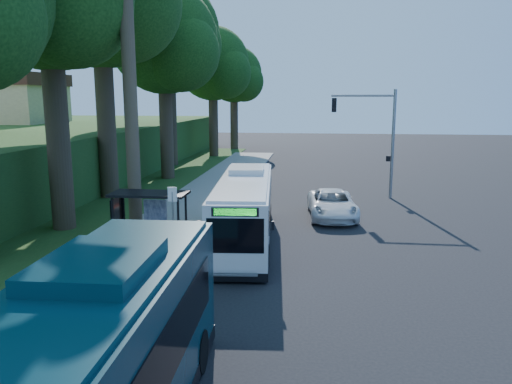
# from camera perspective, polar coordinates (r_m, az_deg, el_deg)

# --- Properties ---
(ground) EXTENTS (140.00, 140.00, 0.00)m
(ground) POSITION_cam_1_polar(r_m,az_deg,el_deg) (23.75, 6.85, -5.16)
(ground) COLOR black
(ground) RESTS_ON ground
(sidewalk) EXTENTS (4.50, 70.00, 0.12)m
(sidewalk) POSITION_cam_1_polar(r_m,az_deg,el_deg) (24.81, -10.31, -4.42)
(sidewalk) COLOR gray
(sidewalk) RESTS_ON ground
(red_curb) EXTENTS (0.25, 30.00, 0.13)m
(red_curb) POSITION_cam_1_polar(r_m,az_deg,el_deg) (20.51, -7.42, -7.56)
(red_curb) COLOR maroon
(red_curb) RESTS_ON ground
(grass_verge) EXTENTS (8.00, 70.00, 0.06)m
(grass_verge) POSITION_cam_1_polar(r_m,az_deg,el_deg) (31.38, -17.59, -1.62)
(grass_verge) COLOR #234719
(grass_verge) RESTS_ON ground
(bus_shelter) EXTENTS (3.20, 1.51, 2.55)m
(bus_shelter) POSITION_cam_1_polar(r_m,az_deg,el_deg) (21.75, -12.56, -1.91)
(bus_shelter) COLOR black
(bus_shelter) RESTS_ON ground
(stop_sign_pole) EXTENTS (0.35, 0.06, 3.17)m
(stop_sign_pole) POSITION_cam_1_polar(r_m,az_deg,el_deg) (19.14, -9.46, -2.67)
(stop_sign_pole) COLOR gray
(stop_sign_pole) RESTS_ON ground
(traffic_signal_pole) EXTENTS (4.10, 0.30, 7.00)m
(traffic_signal_pole) POSITION_cam_1_polar(r_m,az_deg,el_deg) (33.14, 13.68, 6.89)
(traffic_signal_pole) COLOR gray
(traffic_signal_pole) RESTS_ON ground
(tree_2) EXTENTS (8.82, 8.40, 15.12)m
(tree_2) POSITION_cam_1_polar(r_m,az_deg,el_deg) (40.79, -10.38, 16.20)
(tree_2) COLOR #382B1E
(tree_2) RESTS_ON ground
(tree_3) EXTENTS (10.08, 9.60, 17.28)m
(tree_3) POSITION_cam_1_polar(r_m,az_deg,el_deg) (49.14, -9.88, 17.02)
(tree_3) COLOR #382B1E
(tree_3) RESTS_ON ground
(tree_4) EXTENTS (8.40, 8.00, 14.14)m
(tree_4) POSITION_cam_1_polar(r_m,az_deg,el_deg) (56.09, -4.88, 14.03)
(tree_4) COLOR #382B1E
(tree_4) RESTS_ON ground
(tree_5) EXTENTS (7.35, 7.00, 12.86)m
(tree_5) POSITION_cam_1_polar(r_m,az_deg,el_deg) (63.73, -2.48, 12.97)
(tree_5) COLOR #382B1E
(tree_5) RESTS_ON ground
(white_bus) EXTENTS (3.16, 10.87, 3.20)m
(white_bus) POSITION_cam_1_polar(r_m,az_deg,el_deg) (22.60, -1.28, -1.82)
(white_bus) COLOR silver
(white_bus) RESTS_ON ground
(pickup) EXTENTS (2.86, 5.51, 1.48)m
(pickup) POSITION_cam_1_polar(r_m,az_deg,el_deg) (27.57, 8.70, -1.38)
(pickup) COLOR white
(pickup) RESTS_ON ground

